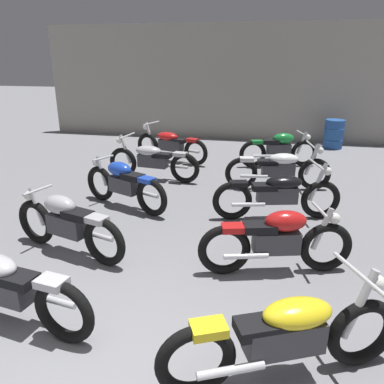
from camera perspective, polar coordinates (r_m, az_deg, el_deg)
The scene contains 12 objects.
back_wall at distance 12.71m, azimuth 6.79°, elevation 15.99°, with size 12.83×0.24×3.60m, color #9E998E.
motorcycle_left_row_0 at distance 4.37m, azimuth -26.84°, elevation -12.35°, with size 2.16×0.68×0.97m.
motorcycle_left_row_1 at distance 5.49m, azimuth -18.35°, elevation -4.47°, with size 1.92×0.72×0.88m.
motorcycle_left_row_2 at distance 6.92m, azimuth -10.23°, elevation 1.27°, with size 1.85×0.90×0.88m.
motorcycle_left_row_3 at distance 8.45m, azimuth -5.99°, elevation 4.84°, with size 2.17×0.68×0.97m.
motorcycle_left_row_4 at distance 9.93m, azimuth -3.26°, elevation 7.18°, with size 2.09×0.93×0.97m.
motorcycle_right_row_0 at distance 3.43m, azimuth 13.95°, elevation -20.17°, with size 2.02×1.07×0.97m.
motorcycle_right_row_1 at distance 4.87m, azimuth 12.70°, elevation -7.06°, with size 1.93×0.70×0.88m.
motorcycle_right_row_2 at distance 6.48m, azimuth 12.82°, elevation -0.25°, with size 2.13×0.83×0.97m.
motorcycle_right_row_3 at distance 7.96m, azimuth 12.95°, elevation 3.50°, with size 2.16×0.72×0.97m.
motorcycle_right_row_4 at distance 9.66m, azimuth 13.00°, elevation 6.39°, with size 1.92×0.72×0.88m.
oil_drum at distance 12.17m, azimuth 20.58°, elevation 8.18°, with size 0.59×0.59×0.85m.
Camera 1 is at (1.19, -1.92, 2.62)m, focal length 35.38 mm.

